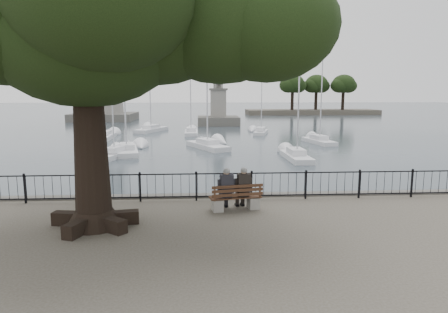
{
  "coord_description": "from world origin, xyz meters",
  "views": [
    {
      "loc": [
        -0.85,
        -11.52,
        3.83
      ],
      "look_at": [
        0.0,
        2.5,
        1.6
      ],
      "focal_mm": 32.0,
      "sensor_mm": 36.0,
      "label": 1
    }
  ],
  "objects": [
    {
      "name": "sailboat_b",
      "position": [
        -0.2,
        23.53,
        -0.65
      ],
      "size": [
        3.93,
        6.02,
        12.39
      ],
      "color": "silver",
      "rests_on": "ground"
    },
    {
      "name": "lighthouse",
      "position": [
        -18.0,
        62.0,
        12.77
      ],
      "size": [
        10.7,
        10.7,
        32.51
      ],
      "color": "#474540",
      "rests_on": "ground"
    },
    {
      "name": "sailboat_f",
      "position": [
        -1.89,
        35.89,
        -0.66
      ],
      "size": [
        1.59,
        5.35,
        11.46
      ],
      "color": "silver",
      "rests_on": "ground"
    },
    {
      "name": "person_right",
      "position": [
        0.55,
        1.38,
        0.66
      ],
      "size": [
        0.49,
        0.76,
        1.44
      ],
      "color": "black",
      "rests_on": "ground"
    },
    {
      "name": "harbor",
      "position": [
        0.0,
        3.0,
        -0.5
      ],
      "size": [
        260.0,
        260.0,
        1.2
      ],
      "color": "#474540",
      "rests_on": "ground"
    },
    {
      "name": "person_left",
      "position": [
        -0.02,
        1.27,
        0.66
      ],
      "size": [
        0.49,
        0.76,
        1.44
      ],
      "color": "black",
      "rests_on": "ground"
    },
    {
      "name": "tree",
      "position": [
        -3.08,
        0.01,
        6.04
      ],
      "size": [
        11.25,
        7.85,
        9.18
      ],
      "color": "black",
      "rests_on": "ground"
    },
    {
      "name": "sailboat_c",
      "position": [
        6.24,
        17.19,
        -0.7
      ],
      "size": [
        1.47,
        5.11,
        9.85
      ],
      "color": "silver",
      "rests_on": "ground"
    },
    {
      "name": "lion_monument",
      "position": [
        2.0,
        49.93,
        1.32
      ],
      "size": [
        6.27,
        6.27,
        9.18
      ],
      "color": "#474540",
      "rests_on": "ground"
    },
    {
      "name": "sailboat_h",
      "position": [
        -7.02,
        39.61,
        -0.58
      ],
      "size": [
        3.9,
        6.4,
        15.39
      ],
      "color": "silver",
      "rests_on": "ground"
    },
    {
      "name": "sailboat_g",
      "position": [
        6.5,
        36.09,
        -0.72
      ],
      "size": [
        2.47,
        4.91,
        8.3
      ],
      "color": "silver",
      "rests_on": "ground"
    },
    {
      "name": "bench",
      "position": [
        0.32,
        1.23,
        0.32
      ],
      "size": [
        1.78,
        0.82,
        0.91
      ],
      "color": "slate",
      "rests_on": "ground"
    },
    {
      "name": "far_shore",
      "position": [
        25.54,
        79.46,
        3.0
      ],
      "size": [
        30.0,
        8.6,
        9.18
      ],
      "color": "#423C32",
      "rests_on": "ground"
    },
    {
      "name": "sailboat_d",
      "position": [
        10.74,
        26.5,
        -0.71
      ],
      "size": [
        2.24,
        5.29,
        9.36
      ],
      "color": "silver",
      "rests_on": "ground"
    },
    {
      "name": "sailboat_e",
      "position": [
        -11.07,
        31.79,
        -0.61
      ],
      "size": [
        1.87,
        5.98,
        14.19
      ],
      "color": "silver",
      "rests_on": "ground"
    },
    {
      "name": "sailboat_a",
      "position": [
        -7.35,
        19.09,
        -0.7
      ],
      "size": [
        2.55,
        4.87,
        9.07
      ],
      "color": "silver",
      "rests_on": "ground"
    },
    {
      "name": "railing",
      "position": [
        0.0,
        2.5,
        0.56
      ],
      "size": [
        22.06,
        0.06,
        1.0
      ],
      "color": "black",
      "rests_on": "ground"
    },
    {
      "name": "sailboat_i",
      "position": [
        -6.73,
        20.84,
        -0.64
      ],
      "size": [
        2.57,
        5.72,
        12.51
      ],
      "color": "silver",
      "rests_on": "ground"
    }
  ]
}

